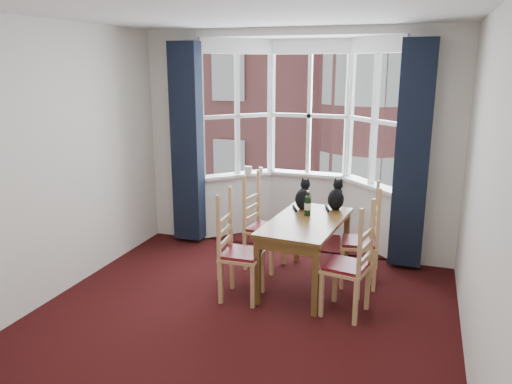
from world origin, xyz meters
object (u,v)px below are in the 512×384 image
at_px(chair_left_far, 258,228).
at_px(candle_short, 250,170).
at_px(chair_right_near, 355,270).
at_px(dining_table, 306,229).
at_px(candle_tall, 247,170).
at_px(cat_left, 303,197).
at_px(chair_right_far, 367,244).
at_px(cat_right, 336,197).
at_px(wine_bottle, 308,205).
at_px(candle_extra, 261,171).
at_px(chair_left_near, 233,254).

xyz_separation_m(chair_left_far, candle_short, (-0.49, 1.10, 0.45)).
bearing_deg(chair_right_near, dining_table, 140.14).
xyz_separation_m(dining_table, candle_tall, (-1.19, 1.43, 0.28)).
relative_size(cat_left, candle_tall, 3.03).
height_order(chair_right_near, chair_right_far, same).
xyz_separation_m(cat_right, candle_short, (-1.38, 0.93, 0.04)).
bearing_deg(chair_left_far, cat_right, 10.72).
height_order(cat_right, wine_bottle, cat_right).
relative_size(cat_right, candle_tall, 3.03).
distance_m(chair_right_far, candle_short, 2.20).
relative_size(candle_short, candle_extra, 1.06).
bearing_deg(candle_short, cat_right, -34.00).
bearing_deg(candle_tall, candle_short, 37.14).
bearing_deg(chair_left_near, cat_left, 61.62).
xyz_separation_m(chair_left_near, candle_short, (-0.52, 1.97, 0.45)).
distance_m(cat_right, wine_bottle, 0.44).
xyz_separation_m(dining_table, chair_left_far, (-0.66, 0.36, -0.18)).
relative_size(chair_right_far, cat_right, 2.57).
bearing_deg(chair_right_near, chair_left_far, 145.55).
xyz_separation_m(cat_right, wine_bottle, (-0.25, -0.36, -0.01)).
xyz_separation_m(chair_left_near, wine_bottle, (0.61, 0.68, 0.40)).
height_order(dining_table, chair_left_far, chair_left_far).
distance_m(cat_left, candle_tall, 1.46).
height_order(chair_left_far, cat_right, cat_right).
bearing_deg(chair_left_near, chair_left_far, 91.47).
bearing_deg(chair_right_far, candle_extra, 143.13).
distance_m(cat_left, wine_bottle, 0.27).
bearing_deg(candle_tall, cat_left, -43.47).
bearing_deg(candle_tall, candle_extra, 14.33).
relative_size(candle_tall, candle_extra, 1.10).
distance_m(wine_bottle, candle_extra, 1.63).
bearing_deg(chair_right_near, candle_short, 131.84).
bearing_deg(candle_short, chair_right_far, -33.95).
height_order(chair_left_near, candle_tall, candle_tall).
xyz_separation_m(cat_left, wine_bottle, (0.11, -0.25, -0.01)).
height_order(dining_table, cat_right, cat_right).
height_order(wine_bottle, candle_tall, wine_bottle).
bearing_deg(chair_left_far, dining_table, -28.83).
bearing_deg(candle_short, chair_left_far, -65.78).
bearing_deg(candle_short, cat_left, -45.41).
xyz_separation_m(chair_right_near, candle_tall, (-1.80, 1.93, 0.46)).
height_order(chair_left_near, candle_short, candle_short).
xyz_separation_m(wine_bottle, candle_short, (-1.13, 1.29, 0.05)).
bearing_deg(dining_table, wine_bottle, 98.83).
relative_size(chair_left_near, cat_right, 2.57).
bearing_deg(cat_right, wine_bottle, -124.76).
xyz_separation_m(dining_table, cat_left, (-0.14, 0.43, 0.24)).
bearing_deg(cat_left, chair_left_near, -118.38).
xyz_separation_m(chair_left_near, cat_left, (0.50, 0.93, 0.42)).
relative_size(chair_left_far, candle_tall, 7.79).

